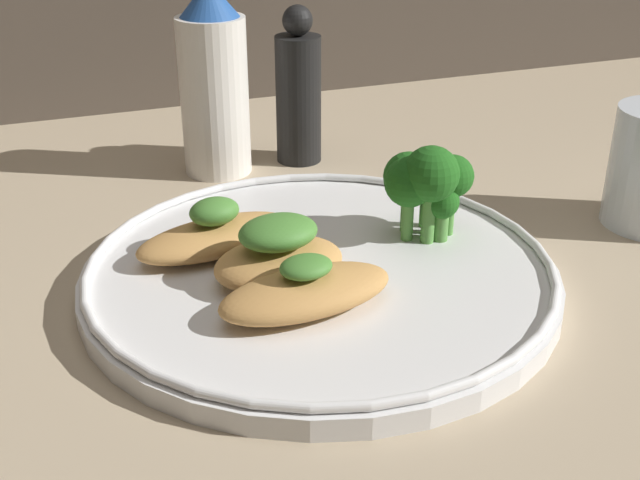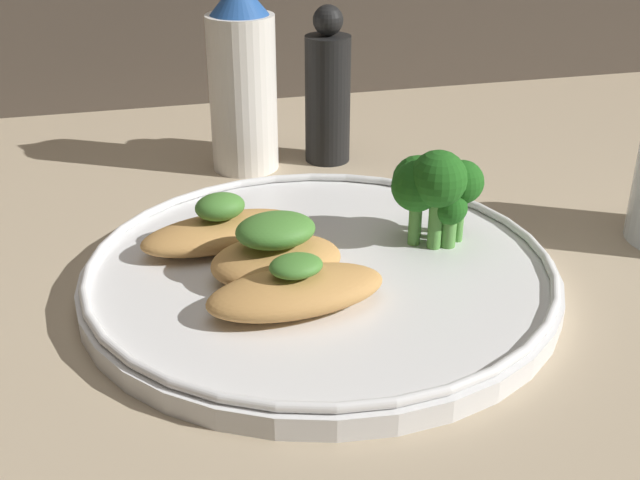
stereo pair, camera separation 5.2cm
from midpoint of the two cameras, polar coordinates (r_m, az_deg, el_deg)
The scene contains 8 objects.
ground_plane at distance 54.09cm, azimuth 2.77°, elevation -3.77°, with size 180.00×180.00×1.00cm, color tan.
plate at distance 53.36cm, azimuth 2.80°, elevation -2.38°, with size 31.55×31.55×2.00cm.
grilled_meat_front at distance 47.93cm, azimuth 1.43°, elevation -3.65°, with size 11.53×6.21×3.51cm.
grilled_meat_middle at distance 51.02cm, azimuth -0.22°, elevation -1.04°, with size 9.11×7.06×4.38cm.
grilled_meat_back at distance 55.35cm, azimuth -4.37°, elevation 0.70°, with size 12.05×6.87×3.93cm.
broccoli_bunch at distance 55.67cm, azimuth 10.73°, elevation 3.71°, with size 6.45×5.87×7.08cm.
sauce_bottle at distance 71.11cm, azimuth -3.41°, elevation 11.18°, with size 5.93×5.93×16.68cm.
pepper_grinder at distance 73.33cm, azimuth 2.63°, elevation 10.37°, with size 4.11×4.11×14.17cm.
Camera 2 is at (-11.58, -45.33, 26.77)cm, focal length 45.00 mm.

